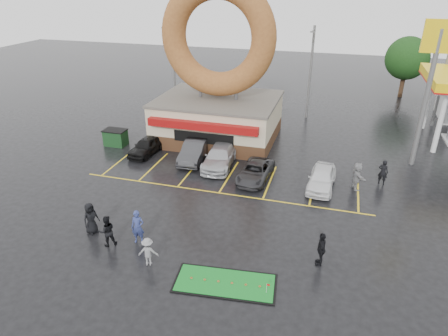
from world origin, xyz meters
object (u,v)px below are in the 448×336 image
(streetlight_mid, at_px, (310,71))
(dumpster, at_px, (116,138))
(car_silver, at_px, (220,157))
(putting_green, at_px, (225,283))
(car_dgrey, at_px, (195,151))
(car_black, at_px, (147,146))
(streetlight_right, at_px, (444,77))
(person_blue, at_px, (138,227))
(donut_shop, at_px, (218,89))
(person_cameraman, at_px, (321,249))
(shell_sign, at_px, (433,68))
(streetlight_left, at_px, (173,65))
(car_white, at_px, (322,178))
(car_grey, at_px, (255,172))

(streetlight_mid, relative_size, dumpster, 5.00)
(car_silver, height_order, putting_green, car_silver)
(streetlight_mid, relative_size, car_dgrey, 1.91)
(streetlight_mid, distance_m, car_dgrey, 15.42)
(car_dgrey, bearing_deg, car_black, 175.43)
(car_black, relative_size, car_dgrey, 0.85)
(streetlight_right, relative_size, person_blue, 4.62)
(donut_shop, height_order, dumpster, donut_shop)
(car_dgrey, bearing_deg, person_cameraman, -48.70)
(person_blue, bearing_deg, person_cameraman, -3.88)
(streetlight_right, relative_size, car_silver, 1.76)
(shell_sign, distance_m, person_blue, 22.61)
(shell_sign, relative_size, car_black, 2.65)
(car_dgrey, distance_m, person_cameraman, 14.55)
(streetlight_right, bearing_deg, person_blue, -126.69)
(streetlight_right, distance_m, person_cameraman, 25.95)
(streetlight_right, bearing_deg, streetlight_left, -175.60)
(shell_sign, bearing_deg, car_silver, -162.54)
(person_cameraman, bearing_deg, streetlight_right, 155.69)
(streetlight_left, distance_m, putting_green, 28.34)
(donut_shop, relative_size, putting_green, 2.68)
(streetlight_mid, bearing_deg, car_white, -80.34)
(car_white, xyz_separation_m, person_blue, (-9.13, -9.17, 0.25))
(car_silver, height_order, person_cameraman, person_cameraman)
(streetlight_left, bearing_deg, streetlight_mid, 4.09)
(streetlight_right, height_order, car_white, streetlight_right)
(car_grey, bearing_deg, streetlight_mid, 85.52)
(streetlight_right, xyz_separation_m, car_black, (-23.57, -13.92, -4.10))
(streetlight_right, relative_size, putting_green, 1.78)
(car_silver, bearing_deg, putting_green, -75.77)
(streetlight_mid, bearing_deg, dumpster, -141.34)
(donut_shop, bearing_deg, putting_green, -71.88)
(person_cameraman, relative_size, putting_green, 0.37)
(car_white, xyz_separation_m, dumpster, (-17.48, 2.83, -0.07))
(shell_sign, distance_m, dumpster, 25.07)
(car_dgrey, height_order, car_silver, car_dgrey)
(car_black, distance_m, car_dgrey, 4.17)
(donut_shop, distance_m, streetlight_right, 21.00)
(donut_shop, relative_size, streetlight_left, 1.50)
(shell_sign, xyz_separation_m, putting_green, (-10.15, -16.90, -7.34))
(streetlight_left, distance_m, person_blue, 24.43)
(donut_shop, bearing_deg, streetlight_mid, 48.62)
(car_grey, bearing_deg, car_dgrey, 163.34)
(streetlight_mid, height_order, putting_green, streetlight_mid)
(shell_sign, distance_m, car_silver, 16.29)
(dumpster, height_order, putting_green, dumpster)
(streetlight_right, relative_size, dumpster, 5.00)
(car_white, bearing_deg, streetlight_right, 62.18)
(car_grey, bearing_deg, person_cameraman, -54.22)
(person_blue, relative_size, person_cameraman, 1.05)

